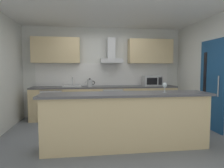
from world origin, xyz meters
TOP-DOWN VIEW (x-y plane):
  - ground at (0.00, 0.00)m, footprint 5.62×4.60m
  - ceiling at (0.00, 0.00)m, footprint 5.62×4.60m
  - wall_back at (0.00, 1.86)m, footprint 5.62×0.12m
  - wall_right at (2.37, 0.00)m, footprint 0.12×4.60m
  - backsplash_tile at (0.00, 1.79)m, footprint 3.93×0.02m
  - counter_back at (0.00, 1.48)m, footprint 4.07×0.60m
  - counter_island at (0.15, -0.73)m, footprint 2.95×0.64m
  - upper_cabinets at (0.00, 1.63)m, footprint 4.01×0.32m
  - side_door at (2.30, 0.06)m, footprint 0.08×0.85m
  - oven at (0.19, 1.46)m, footprint 0.60×0.62m
  - refrigerator at (-1.45, 1.45)m, footprint 0.58×0.60m
  - microwave at (1.35, 1.43)m, footprint 0.50×0.38m
  - sink at (-0.92, 1.47)m, footprint 0.50×0.40m
  - kettle at (-0.44, 1.42)m, footprint 0.29×0.15m
  - range_hood at (0.19, 1.59)m, footprint 0.62×0.45m
  - wine_glass at (0.84, -0.73)m, footprint 0.08×0.08m

SIDE VIEW (x-z plane):
  - ground at x=0.00m, z-range -0.02..0.00m
  - refrigerator at x=-1.45m, z-range 0.00..0.85m
  - counter_back at x=0.00m, z-range 0.00..0.90m
  - oven at x=0.19m, z-range 0.06..0.86m
  - counter_island at x=0.15m, z-range 0.01..0.98m
  - sink at x=-0.92m, z-range 0.80..1.06m
  - kettle at x=-0.44m, z-range 0.89..1.13m
  - side_door at x=2.30m, z-range 0.00..2.05m
  - microwave at x=1.35m, z-range 0.90..1.20m
  - wine_glass at x=0.84m, z-range 1.01..1.19m
  - backsplash_tile at x=0.00m, z-range 0.90..1.56m
  - wall_back at x=0.00m, z-range 0.00..2.60m
  - wall_right at x=2.37m, z-range 0.00..2.60m
  - range_hood at x=0.19m, z-range 1.43..2.15m
  - upper_cabinets at x=0.00m, z-range 1.56..2.26m
  - ceiling at x=0.00m, z-range 2.60..2.62m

